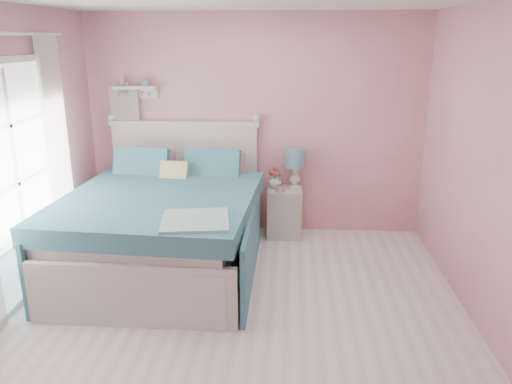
# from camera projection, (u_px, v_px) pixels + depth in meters

# --- Properties ---
(floor) EXTENTS (4.50, 4.50, 0.00)m
(floor) POSITION_uv_depth(u_px,v_px,m) (236.00, 325.00, 4.19)
(floor) COLOR silver
(floor) RESTS_ON ground
(room_shell) EXTENTS (4.50, 4.50, 4.50)m
(room_shell) POSITION_uv_depth(u_px,v_px,m) (234.00, 139.00, 3.72)
(room_shell) COLOR #D5878F
(room_shell) RESTS_ON floor
(bed) EXTENTS (1.95, 2.39, 1.36)m
(bed) POSITION_uv_depth(u_px,v_px,m) (165.00, 227.00, 5.14)
(bed) COLOR silver
(bed) RESTS_ON floor
(nightstand) EXTENTS (0.41, 0.41, 0.59)m
(nightstand) POSITION_uv_depth(u_px,v_px,m) (285.00, 212.00, 6.01)
(nightstand) COLOR beige
(nightstand) RESTS_ON floor
(table_lamp) EXTENTS (0.24, 0.24, 0.47)m
(table_lamp) POSITION_uv_depth(u_px,v_px,m) (295.00, 161.00, 5.88)
(table_lamp) COLOR white
(table_lamp) RESTS_ON nightstand
(vase) EXTENTS (0.17, 0.17, 0.16)m
(vase) POSITION_uv_depth(u_px,v_px,m) (275.00, 181.00, 5.95)
(vase) COLOR silver
(vase) RESTS_ON nightstand
(teacup) EXTENTS (0.10, 0.10, 0.07)m
(teacup) POSITION_uv_depth(u_px,v_px,m) (280.00, 189.00, 5.80)
(teacup) COLOR pink
(teacup) RESTS_ON nightstand
(roses) EXTENTS (0.14, 0.11, 0.12)m
(roses) POSITION_uv_depth(u_px,v_px,m) (275.00, 171.00, 5.91)
(roses) COLOR #BF4157
(roses) RESTS_ON vase
(wall_shelf) EXTENTS (0.50, 0.15, 0.25)m
(wall_shelf) POSITION_uv_depth(u_px,v_px,m) (136.00, 89.00, 5.86)
(wall_shelf) COLOR silver
(wall_shelf) RESTS_ON room_shell
(hanging_dress) EXTENTS (0.34, 0.03, 0.72)m
(hanging_dress) POSITION_uv_depth(u_px,v_px,m) (125.00, 117.00, 5.95)
(hanging_dress) COLOR white
(hanging_dress) RESTS_ON room_shell
(french_door) EXTENTS (0.04, 1.32, 2.16)m
(french_door) POSITION_uv_depth(u_px,v_px,m) (17.00, 184.00, 4.38)
(french_door) COLOR silver
(french_door) RESTS_ON floor
(curtain_far) EXTENTS (0.04, 0.40, 2.32)m
(curtain_far) POSITION_uv_depth(u_px,v_px,m) (59.00, 154.00, 5.06)
(curtain_far) COLOR white
(curtain_far) RESTS_ON floor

